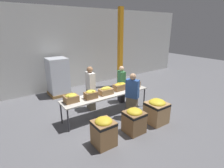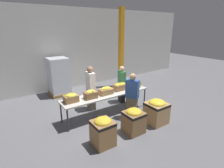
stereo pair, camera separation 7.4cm
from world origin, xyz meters
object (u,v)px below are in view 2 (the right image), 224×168
(sorting_table, at_px, (107,95))
(donation_bin_2, at_px, (156,111))
(banana_box_2, at_px, (106,91))
(donation_bin_1, at_px, (134,120))
(donation_bin_0, at_px, (103,131))
(banana_box_4, at_px, (135,84))
(volunteer_2, at_px, (91,89))
(banana_box_3, at_px, (120,86))
(support_pillar, at_px, (121,49))
(volunteer_0, at_px, (122,84))
(banana_box_1, at_px, (91,94))
(volunteer_1, at_px, (132,96))
(pallet_stack_0, at_px, (59,77))
(banana_box_0, at_px, (71,98))

(sorting_table, relative_size, donation_bin_2, 4.00)
(banana_box_2, height_order, donation_bin_1, banana_box_2)
(donation_bin_0, bearing_deg, banana_box_4, 31.02)
(sorting_table, height_order, volunteer_2, volunteer_2)
(banana_box_3, xyz_separation_m, donation_bin_2, (0.40, -1.49, -0.50))
(banana_box_3, xyz_separation_m, donation_bin_1, (-0.59, -1.49, -0.53))
(banana_box_4, height_order, donation_bin_0, banana_box_4)
(donation_bin_2, bearing_deg, banana_box_3, 104.92)
(support_pillar, bearing_deg, volunteer_0, -125.76)
(sorting_table, distance_m, donation_bin_0, 1.81)
(donation_bin_1, bearing_deg, banana_box_1, 116.40)
(banana_box_1, distance_m, banana_box_3, 1.29)
(sorting_table, height_order, support_pillar, support_pillar)
(banana_box_1, xyz_separation_m, support_pillar, (3.02, 2.35, 1.06))
(volunteer_2, height_order, donation_bin_1, volunteer_2)
(banana_box_2, relative_size, volunteer_1, 0.30)
(banana_box_2, xyz_separation_m, pallet_stack_0, (-0.74, 2.93, -0.07))
(banana_box_2, relative_size, donation_bin_0, 0.59)
(sorting_table, height_order, banana_box_0, banana_box_0)
(volunteer_0, height_order, donation_bin_0, volunteer_0)
(banana_box_1, height_order, donation_bin_1, banana_box_1)
(banana_box_1, relative_size, pallet_stack_0, 0.24)
(sorting_table, xyz_separation_m, volunteer_1, (0.57, -0.73, 0.06))
(banana_box_2, distance_m, banana_box_4, 1.35)
(volunteer_0, height_order, volunteer_2, volunteer_2)
(banana_box_0, xyz_separation_m, banana_box_2, (1.27, -0.07, -0.00))
(banana_box_2, height_order, donation_bin_0, banana_box_2)
(sorting_table, distance_m, pallet_stack_0, 3.02)
(banana_box_4, bearing_deg, banana_box_1, -179.72)
(banana_box_1, bearing_deg, donation_bin_1, -63.60)
(sorting_table, height_order, donation_bin_0, donation_bin_0)
(volunteer_0, xyz_separation_m, donation_bin_1, (-1.09, -2.04, -0.36))
(banana_box_3, bearing_deg, donation_bin_0, -138.45)
(banana_box_2, distance_m, pallet_stack_0, 3.03)
(donation_bin_0, bearing_deg, banana_box_0, 100.16)
(volunteer_2, bearing_deg, donation_bin_1, 13.10)
(donation_bin_2, height_order, pallet_stack_0, pallet_stack_0)
(donation_bin_0, bearing_deg, volunteer_1, 23.98)
(volunteer_0, height_order, support_pillar, support_pillar)
(banana_box_2, relative_size, banana_box_4, 1.24)
(support_pillar, bearing_deg, banana_box_0, -148.48)
(donation_bin_2, bearing_deg, donation_bin_1, -180.00)
(banana_box_4, relative_size, support_pillar, 0.10)
(banana_box_1, bearing_deg, volunteer_1, -29.18)
(pallet_stack_0, bearing_deg, volunteer_1, -69.67)
(banana_box_3, distance_m, volunteer_0, 0.76)
(volunteer_0, relative_size, donation_bin_2, 1.88)
(banana_box_2, height_order, banana_box_3, banana_box_3)
(banana_box_1, height_order, volunteer_1, volunteer_1)
(donation_bin_0, bearing_deg, banana_box_1, 74.56)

